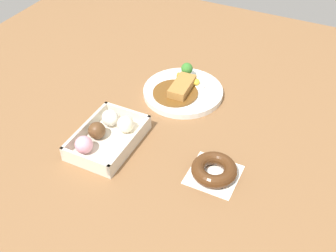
# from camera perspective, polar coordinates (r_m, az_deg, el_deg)

# --- Properties ---
(ground_plane) EXTENTS (1.60, 1.60, 0.00)m
(ground_plane) POSITION_cam_1_polar(r_m,az_deg,el_deg) (1.15, -2.31, 0.75)
(ground_plane) COLOR brown
(curry_plate) EXTENTS (0.24, 0.24, 0.07)m
(curry_plate) POSITION_cam_1_polar(r_m,az_deg,el_deg) (1.24, 2.07, 4.98)
(curry_plate) COLOR white
(curry_plate) RESTS_ON ground_plane
(donut_box) EXTENTS (0.21, 0.14, 0.06)m
(donut_box) POSITION_cam_1_polar(r_m,az_deg,el_deg) (1.08, -8.52, -1.28)
(donut_box) COLOR beige
(donut_box) RESTS_ON ground_plane
(chocolate_ring_donut) EXTENTS (0.12, 0.12, 0.03)m
(chocolate_ring_donut) POSITION_cam_1_polar(r_m,az_deg,el_deg) (0.99, 6.42, -6.09)
(chocolate_ring_donut) COLOR white
(chocolate_ring_donut) RESTS_ON ground_plane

